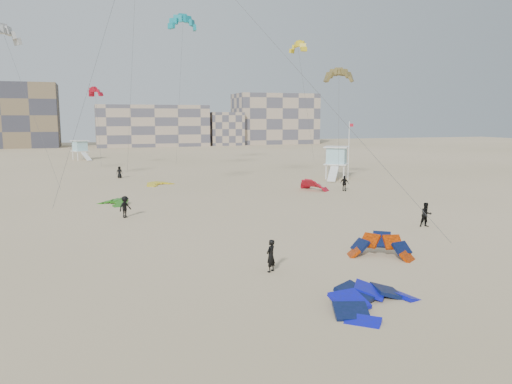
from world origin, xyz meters
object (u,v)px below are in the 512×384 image
object	(u,v)px
lifeguard_tower_near	(336,163)
kitesurfer_main	(271,256)
kite_ground_orange	(380,257)
kite_ground_blue	(375,306)

from	to	relation	value
lifeguard_tower_near	kitesurfer_main	bearing A→B (deg)	-86.30
kitesurfer_main	lifeguard_tower_near	world-z (taller)	lifeguard_tower_near
kite_ground_orange	kitesurfer_main	xyz separation A→B (m)	(-7.24, -0.69, 0.89)
kite_ground_blue	kite_ground_orange	distance (m)	8.23
kite_ground_orange	kite_ground_blue	bearing A→B (deg)	-88.09
kitesurfer_main	lifeguard_tower_near	size ratio (longest dim) A/B	0.27
kite_ground_blue	lifeguard_tower_near	bearing A→B (deg)	33.44
kitesurfer_main	kite_ground_blue	bearing A→B (deg)	75.95
lifeguard_tower_near	kite_ground_blue	bearing A→B (deg)	-79.61
kitesurfer_main	kite_ground_orange	bearing A→B (deg)	147.96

